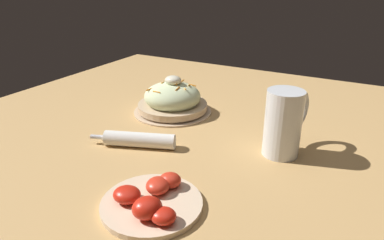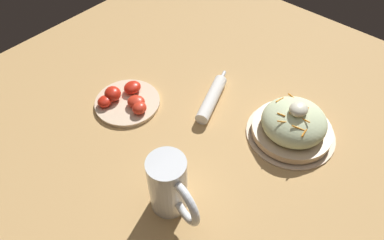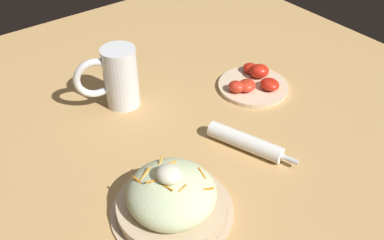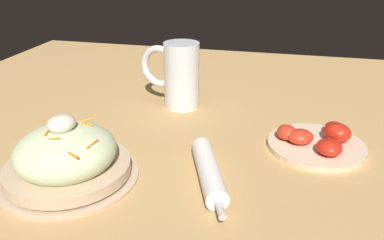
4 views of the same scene
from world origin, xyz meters
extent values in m
plane|color=tan|center=(0.00, 0.00, 0.00)|extent=(1.43, 1.43, 0.00)
cylinder|color=#D1B28E|center=(0.16, -0.15, 0.00)|extent=(0.22, 0.22, 0.01)
cylinder|color=#D1B28E|center=(0.16, -0.15, 0.02)|extent=(0.20, 0.20, 0.02)
ellipsoid|color=beige|center=(0.16, -0.15, 0.05)|extent=(0.16, 0.16, 0.08)
cylinder|color=orange|center=(0.13, -0.12, 0.08)|extent=(0.00, 0.02, 0.01)
cylinder|color=orange|center=(0.12, -0.19, 0.08)|extent=(0.03, 0.01, 0.01)
cylinder|color=orange|center=(0.19, -0.15, 0.09)|extent=(0.01, 0.02, 0.01)
cylinder|color=orange|center=(0.18, -0.09, 0.08)|extent=(0.03, 0.01, 0.01)
cylinder|color=orange|center=(0.12, -0.18, 0.08)|extent=(0.02, 0.03, 0.01)
cylinder|color=orange|center=(0.17, -0.17, 0.09)|extent=(0.03, 0.01, 0.01)
cylinder|color=orange|center=(0.15, -0.14, 0.09)|extent=(0.02, 0.00, 0.01)
cylinder|color=orange|center=(0.15, -0.18, 0.09)|extent=(0.01, 0.03, 0.01)
cylinder|color=orange|center=(0.21, -0.11, 0.07)|extent=(0.01, 0.02, 0.01)
cylinder|color=orange|center=(0.11, -0.14, 0.08)|extent=(0.02, 0.03, 0.01)
ellipsoid|color=#EFEACC|center=(0.16, -0.15, 0.10)|extent=(0.05, 0.04, 0.03)
cylinder|color=white|center=(-0.18, -0.05, 0.07)|extent=(0.08, 0.08, 0.15)
cylinder|color=orange|center=(-0.18, -0.05, 0.05)|extent=(0.07, 0.07, 0.09)
cylinder|color=white|center=(-0.18, -0.05, 0.10)|extent=(0.07, 0.07, 0.01)
torus|color=white|center=(-0.19, -0.11, 0.09)|extent=(0.04, 0.10, 0.10)
cylinder|color=white|center=(0.12, 0.07, 0.02)|extent=(0.17, 0.09, 0.04)
cylinder|color=silver|center=(0.21, 0.11, 0.02)|extent=(0.04, 0.02, 0.01)
cylinder|color=beige|center=(-0.04, 0.24, 0.01)|extent=(0.18, 0.18, 0.01)
ellipsoid|color=red|center=(-0.03, 0.21, 0.02)|extent=(0.06, 0.06, 0.03)
ellipsoid|color=red|center=(-0.06, 0.28, 0.03)|extent=(0.07, 0.07, 0.03)
ellipsoid|color=red|center=(-0.04, 0.19, 0.02)|extent=(0.05, 0.05, 0.03)
ellipsoid|color=red|center=(0.00, 0.26, 0.02)|extent=(0.05, 0.05, 0.03)
ellipsoid|color=red|center=(-0.08, 0.28, 0.02)|extent=(0.05, 0.05, 0.02)
camera|label=1|loc=(-0.34, 0.64, 0.38)|focal=32.38mm
camera|label=2|loc=(-0.43, -0.34, 0.70)|focal=33.11mm
camera|label=3|loc=(0.58, -0.42, 0.61)|focal=39.72mm
camera|label=4|loc=(0.65, 0.17, 0.35)|focal=37.17mm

